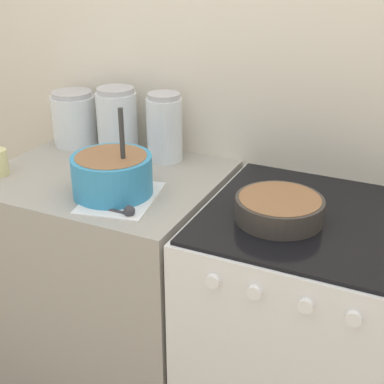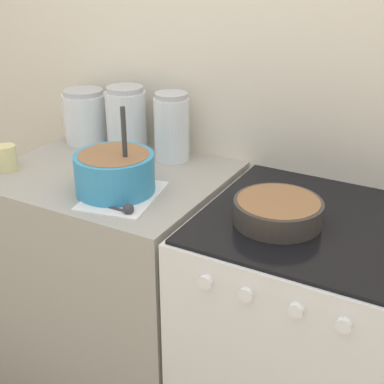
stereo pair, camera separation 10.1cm
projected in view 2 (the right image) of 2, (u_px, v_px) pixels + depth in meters
wall_back at (255, 92)px, 1.95m from camera, size 4.63×0.05×2.40m
countertop_cabinet at (117, 279)px, 2.15m from camera, size 0.82×0.68×0.93m
stove at (301, 341)px, 1.81m from camera, size 0.69×0.69×0.93m
mixing_bowl at (115, 171)px, 1.76m from camera, size 0.26×0.26×0.30m
baking_pan at (278, 211)px, 1.59m from camera, size 0.27×0.27×0.07m
storage_jar_left at (85, 120)px, 2.22m from camera, size 0.18×0.18×0.22m
storage_jar_middle at (127, 123)px, 2.12m from camera, size 0.16×0.16×0.26m
storage_jar_right at (172, 131)px, 2.03m from camera, size 0.14×0.14×0.26m
tin_can at (7, 158)px, 1.95m from camera, size 0.07×0.07×0.09m
recipe_page at (123, 196)px, 1.76m from camera, size 0.27×0.33×0.01m
measuring_spoon at (125, 209)px, 1.65m from camera, size 0.12×0.04×0.04m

